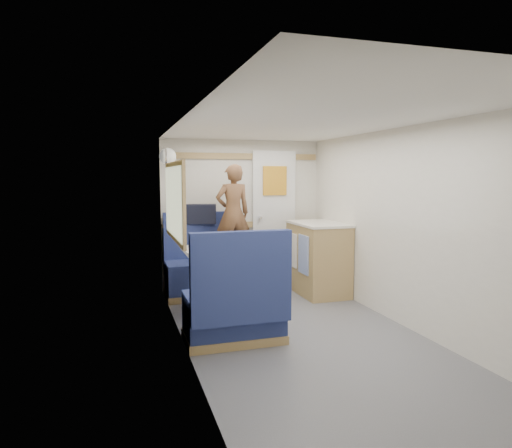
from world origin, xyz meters
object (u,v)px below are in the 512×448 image
object	(u,v)px
orange_fruit	(231,248)
bread_loaf	(229,242)
beer_glass	(232,243)
tumbler_left	(208,250)
bench_near	(235,311)
galley_counter	(318,258)
duffel_bag	(196,214)
cheese_block	(216,250)
tray	(223,251)
wine_glass	(215,241)
dinette_table	(215,264)
pepper_grinder	(222,247)
salt_grinder	(216,248)
dome_light	(168,156)
person	(233,213)
bench_far	(201,272)

from	to	relation	value
orange_fruit	bread_loaf	world-z (taller)	bread_loaf
beer_glass	tumbler_left	bearing A→B (deg)	-128.47
bench_near	galley_counter	size ratio (longest dim) A/B	1.14
duffel_bag	cheese_block	distance (m)	1.37
tray	wine_glass	world-z (taller)	wine_glass
wine_glass	galley_counter	bearing A→B (deg)	25.74
dinette_table	galley_counter	distance (m)	1.57
orange_fruit	pepper_grinder	distance (m)	0.16
cheese_block	tumbler_left	size ratio (longest dim) A/B	0.81
tumbler_left	pepper_grinder	size ratio (longest dim) A/B	1.19
tumbler_left	beer_glass	world-z (taller)	tumbler_left
orange_fruit	pepper_grinder	size ratio (longest dim) A/B	0.68
dinette_table	salt_grinder	bearing A→B (deg)	-94.85
dinette_table	galley_counter	world-z (taller)	galley_counter
cheese_block	pepper_grinder	xyz separation A→B (m)	(0.09, 0.14, 0.01)
dome_light	tray	world-z (taller)	dome_light
person	duffel_bag	distance (m)	0.54
dinette_table	tumbler_left	distance (m)	0.41
salt_grinder	bread_loaf	world-z (taller)	bread_loaf
dome_light	cheese_block	size ratio (longest dim) A/B	2.16
bench_far	pepper_grinder	distance (m)	1.06
bench_far	salt_grinder	size ratio (longest dim) A/B	12.63
galley_counter	pepper_grinder	bearing A→B (deg)	-155.87
bench_near	duffel_bag	world-z (taller)	duffel_bag
galley_counter	tray	distance (m)	1.59
duffel_bag	tray	world-z (taller)	duffel_bag
dinette_table	galley_counter	size ratio (longest dim) A/B	1.00
wine_glass	bench_far	bearing A→B (deg)	88.03
orange_fruit	cheese_block	bearing A→B (deg)	176.34
bench_near	pepper_grinder	bearing A→B (deg)	85.88
bench_far	galley_counter	distance (m)	1.51
bench_far	wine_glass	size ratio (longest dim) A/B	6.25
bench_far	person	size ratio (longest dim) A/B	0.87
tray	tumbler_left	distance (m)	0.28
orange_fruit	wine_glass	bearing A→B (deg)	160.08
bench_near	salt_grinder	bearing A→B (deg)	90.70
galley_counter	tumbler_left	xyz separation A→B (m)	(-1.60, -0.87, 0.31)
bench_near	salt_grinder	world-z (taller)	bench_near
orange_fruit	wine_glass	world-z (taller)	wine_glass
dome_light	beer_glass	bearing A→B (deg)	-50.41
tray	beer_glass	size ratio (longest dim) A/B	3.08
galley_counter	orange_fruit	world-z (taller)	galley_counter
bench_far	beer_glass	size ratio (longest dim) A/B	9.88
tumbler_left	cheese_block	bearing A→B (deg)	44.57
galley_counter	pepper_grinder	size ratio (longest dim) A/B	9.61
beer_glass	bread_loaf	bearing A→B (deg)	98.79
bench_far	duffel_bag	distance (m)	0.77
salt_grinder	bench_far	bearing A→B (deg)	89.46
tray	orange_fruit	bearing A→B (deg)	-59.78
person	beer_glass	distance (m)	0.71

